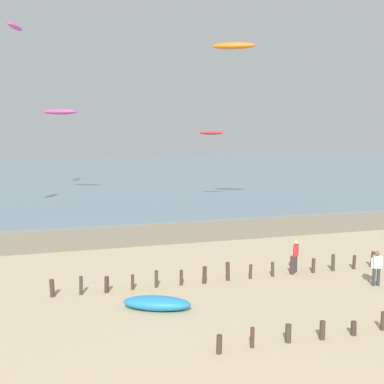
% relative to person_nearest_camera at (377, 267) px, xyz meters
% --- Properties ---
extents(wet_sand_strip, '(120.00, 6.65, 0.01)m').
position_rel_person_nearest_camera_xyz_m(wet_sand_strip, '(-11.29, 14.01, -0.91)').
color(wet_sand_strip, gray).
rests_on(wet_sand_strip, ground).
extents(sea, '(160.00, 70.00, 0.10)m').
position_rel_person_nearest_camera_xyz_m(sea, '(-11.29, 52.33, -0.87)').
color(sea, slate).
rests_on(sea, ground).
extents(groyne_mid, '(20.58, 0.39, 0.98)m').
position_rel_person_nearest_camera_xyz_m(groyne_mid, '(-4.43, 2.70, -0.50)').
color(groyne_mid, '#413228').
rests_on(groyne_mid, ground).
extents(person_nearest_camera, '(0.56, 0.29, 1.71)m').
position_rel_person_nearest_camera_xyz_m(person_nearest_camera, '(0.00, 0.00, 0.00)').
color(person_nearest_camera, '#383842').
rests_on(person_nearest_camera, ground).
extents(person_mid_beach, '(0.40, 0.47, 1.71)m').
position_rel_person_nearest_camera_xyz_m(person_mid_beach, '(-2.70, 3.07, 0.00)').
color(person_mid_beach, '#383842').
rests_on(person_mid_beach, ground).
extents(grounded_kite, '(3.06, 2.12, 0.58)m').
position_rel_person_nearest_camera_xyz_m(grounded_kite, '(-10.80, -0.15, -0.63)').
color(grounded_kite, '#2384D1').
rests_on(grounded_kite, ground).
extents(kite_aloft_0, '(3.70, 2.63, 0.61)m').
position_rel_person_nearest_camera_xyz_m(kite_aloft_0, '(-13.47, 33.11, 7.79)').
color(kite_aloft_0, '#E54C99').
extents(kite_aloft_1, '(2.36, 1.39, 0.42)m').
position_rel_person_nearest_camera_xyz_m(kite_aloft_1, '(-0.03, 25.37, 5.79)').
color(kite_aloft_1, red).
extents(kite_aloft_2, '(3.69, 2.64, 0.72)m').
position_rel_person_nearest_camera_xyz_m(kite_aloft_2, '(-0.17, 19.29, 12.89)').
color(kite_aloft_2, orange).
extents(kite_aloft_5, '(1.89, 3.26, 0.88)m').
position_rel_person_nearest_camera_xyz_m(kite_aloft_5, '(-17.31, 31.03, 15.52)').
color(kite_aloft_5, '#E54C99').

